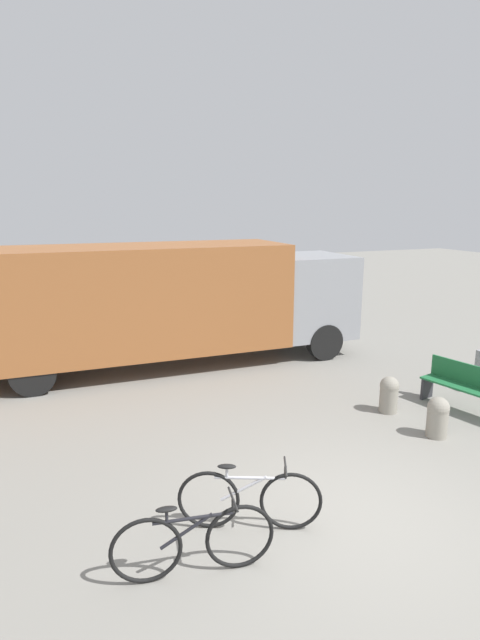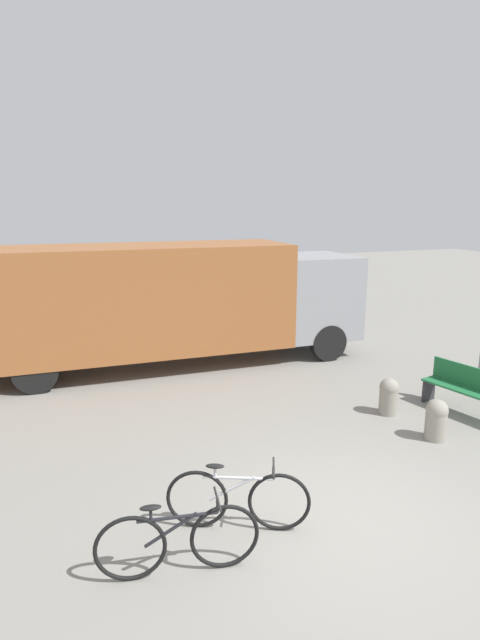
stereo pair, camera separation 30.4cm
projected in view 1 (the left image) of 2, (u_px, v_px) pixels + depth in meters
ground_plane at (362, 519)px, 6.13m from camera, size 60.00×60.00×0.00m
delivery_truck at (161, 300)px, 11.65m from camera, size 9.52×2.43×2.88m
park_bench at (470, 387)px, 9.23m from camera, size 0.78×1.83×0.87m
bicycle_near at (194, 542)px, 5.13m from camera, size 1.70×0.45×0.84m
bicycle_middle at (249, 499)px, 5.87m from camera, size 1.58×0.75×0.84m
bollard_near_bench at (438, 416)px, 8.24m from camera, size 0.36×0.36×0.69m
bollard_far_bench at (389, 393)px, 9.23m from camera, size 0.35×0.35×0.69m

